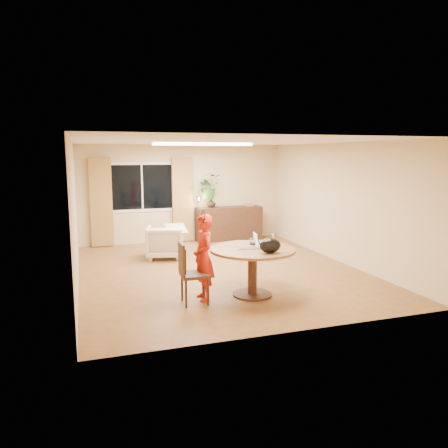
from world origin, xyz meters
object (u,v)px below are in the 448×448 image
(child, at_px, (203,258))
(armchair, at_px, (165,242))
(dining_chair, at_px, (195,273))
(dining_table, at_px, (253,258))
(sideboard, at_px, (229,223))

(child, relative_size, armchair, 1.73)
(dining_chair, xyz_separation_m, child, (0.18, 0.13, 0.21))
(dining_table, bearing_deg, armchair, 106.04)
(dining_chair, height_order, armchair, dining_chair)
(dining_table, distance_m, dining_chair, 1.02)
(dining_chair, relative_size, child, 0.71)
(dining_chair, bearing_deg, armchair, 90.53)
(dining_table, height_order, dining_chair, dining_chair)
(dining_chair, bearing_deg, child, 37.85)
(dining_table, distance_m, child, 0.83)
(sideboard, bearing_deg, child, -113.44)
(dining_chair, height_order, sideboard, dining_chair)
(child, xyz_separation_m, armchair, (-0.07, 3.06, -0.33))
(child, height_order, armchair, child)
(dining_chair, bearing_deg, sideboard, 67.91)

